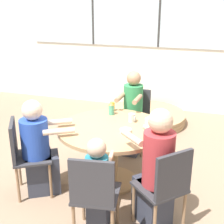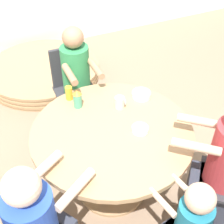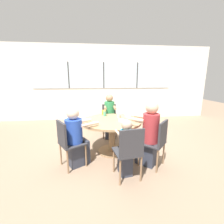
# 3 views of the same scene
# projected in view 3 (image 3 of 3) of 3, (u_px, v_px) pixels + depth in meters

# --- Properties ---
(ground_plane) EXTENTS (16.00, 16.00, 0.00)m
(ground_plane) POSITION_uv_depth(u_px,v_px,m) (112.00, 151.00, 3.32)
(ground_plane) COLOR #8C725B
(wall_back_with_windows) EXTENTS (8.40, 0.08, 2.80)m
(wall_back_with_windows) POSITION_uv_depth(u_px,v_px,m) (104.00, 83.00, 5.76)
(wall_back_with_windows) COLOR white
(wall_back_with_windows) RESTS_ON ground_plane
(dining_table) EXTENTS (1.23, 1.23, 0.71)m
(dining_table) POSITION_uv_depth(u_px,v_px,m) (112.00, 128.00, 3.19)
(dining_table) COLOR tan
(dining_table) RESTS_ON ground_plane
(chair_for_woman_green_shirt) EXTENTS (0.55, 0.55, 0.87)m
(chair_for_woman_green_shirt) POSITION_uv_depth(u_px,v_px,m) (67.00, 140.00, 2.61)
(chair_for_woman_green_shirt) COLOR #333338
(chair_for_woman_green_shirt) RESTS_ON ground_plane
(chair_for_man_blue_shirt) EXTENTS (0.57, 0.57, 0.87)m
(chair_for_man_blue_shirt) POSITION_uv_depth(u_px,v_px,m) (157.00, 140.00, 2.63)
(chair_for_man_blue_shirt) COLOR #333338
(chair_for_man_blue_shirt) RESTS_ON ground_plane
(chair_for_man_teal_shirt) EXTENTS (0.41, 0.41, 0.87)m
(chair_for_man_teal_shirt) POSITION_uv_depth(u_px,v_px,m) (109.00, 117.00, 4.16)
(chair_for_man_teal_shirt) COLOR #333338
(chair_for_man_teal_shirt) RESTS_ON ground_plane
(chair_for_toddler) EXTENTS (0.46, 0.46, 0.87)m
(chair_for_toddler) POSITION_uv_depth(u_px,v_px,m) (129.00, 150.00, 2.27)
(chair_for_toddler) COLOR #333338
(chair_for_toddler) RESTS_ON ground_plane
(person_woman_green_shirt) EXTENTS (0.62, 0.54, 1.10)m
(person_woman_green_shirt) POSITION_uv_depth(u_px,v_px,m) (76.00, 139.00, 2.72)
(person_woman_green_shirt) COLOR #333847
(person_woman_green_shirt) RESTS_ON ground_plane
(person_man_blue_shirt) EXTENTS (0.58, 0.56, 1.20)m
(person_man_blue_shirt) POSITION_uv_depth(u_px,v_px,m) (149.00, 136.00, 2.72)
(person_man_blue_shirt) COLOR #333847
(person_man_blue_shirt) RESTS_ON ground_plane
(person_man_teal_shirt) EXTENTS (0.31, 0.50, 1.17)m
(person_man_teal_shirt) POSITION_uv_depth(u_px,v_px,m) (110.00, 118.00, 4.00)
(person_man_teal_shirt) COLOR #333847
(person_man_teal_shirt) RESTS_ON ground_plane
(person_toddler) EXTENTS (0.26, 0.41, 0.96)m
(person_toddler) POSITION_uv_depth(u_px,v_px,m) (126.00, 149.00, 2.43)
(person_toddler) COLOR #333847
(person_toddler) RESTS_ON ground_plane
(coffee_mug) EXTENTS (0.08, 0.08, 0.10)m
(coffee_mug) POSITION_uv_depth(u_px,v_px,m) (119.00, 115.00, 3.38)
(coffee_mug) COLOR beige
(coffee_mug) RESTS_ON dining_table
(sippy_cup) EXTENTS (0.07, 0.07, 0.17)m
(sippy_cup) POSITION_uv_depth(u_px,v_px,m) (105.00, 113.00, 3.49)
(sippy_cup) COLOR #4CA57F
(sippy_cup) RESTS_ON dining_table
(juice_glass) EXTENTS (0.06, 0.06, 0.12)m
(juice_glass) POSITION_uv_depth(u_px,v_px,m) (103.00, 112.00, 3.62)
(juice_glass) COLOR gold
(juice_glass) RESTS_ON dining_table
(bowl_white_shallow) EXTENTS (0.12, 0.12, 0.04)m
(bowl_white_shallow) POSITION_uv_depth(u_px,v_px,m) (122.00, 120.00, 3.08)
(bowl_white_shallow) COLOR white
(bowl_white_shallow) RESTS_ON dining_table
(bowl_cereal) EXTENTS (0.16, 0.16, 0.05)m
(bowl_cereal) POSITION_uv_depth(u_px,v_px,m) (128.00, 116.00, 3.46)
(bowl_cereal) COLOR white
(bowl_cereal) RESTS_ON dining_table
(folded_table_stack) EXTENTS (1.45, 1.45, 0.18)m
(folded_table_stack) POSITION_uv_depth(u_px,v_px,m) (104.00, 122.00, 5.22)
(folded_table_stack) COLOR tan
(folded_table_stack) RESTS_ON ground_plane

